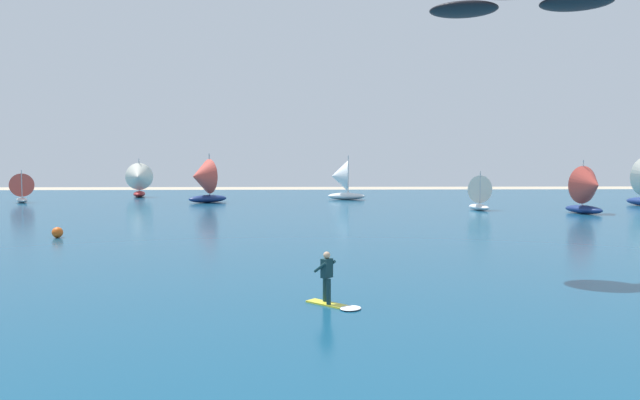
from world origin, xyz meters
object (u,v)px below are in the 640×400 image
object	(u,v)px
sailboat_heeled_over	(202,180)
sailboat_trailing	(589,189)
kite	(519,0)
sailboat_near_shore	(139,180)
sailboat_outermost	(21,187)
sailboat_mid_left	(341,179)
kitesurfer	(331,286)
marker_buoy	(57,232)
sailboat_far_left	(477,192)

from	to	relation	value
sailboat_heeled_over	sailboat_trailing	world-z (taller)	sailboat_heeled_over
kite	sailboat_near_shore	size ratio (longest dim) A/B	1.47
sailboat_near_shore	sailboat_outermost	distance (m)	14.11
kite	sailboat_mid_left	world-z (taller)	kite
kitesurfer	sailboat_heeled_over	world-z (taller)	sailboat_heeled_over
kite	sailboat_trailing	size ratio (longest dim) A/B	1.55
sailboat_outermost	sailboat_trailing	distance (m)	58.67
sailboat_near_shore	sailboat_heeled_over	bearing A→B (deg)	-47.56
sailboat_mid_left	sailboat_heeled_over	distance (m)	16.55
sailboat_mid_left	sailboat_trailing	size ratio (longest dim) A/B	1.13
sailboat_heeled_over	marker_buoy	world-z (taller)	sailboat_heeled_over
sailboat_mid_left	sailboat_outermost	bearing A→B (deg)	-174.23
sailboat_near_shore	marker_buoy	size ratio (longest dim) A/B	7.77
sailboat_far_left	marker_buoy	distance (m)	36.62
kite	sailboat_near_shore	bearing A→B (deg)	119.12
sailboat_far_left	sailboat_near_shore	bearing A→B (deg)	150.16
kite	marker_buoy	xyz separation A→B (m)	(-22.97, 11.82, -10.51)
kite	sailboat_heeled_over	distance (m)	46.81
kitesurfer	sailboat_far_left	xyz separation A→B (m)	(15.68, 36.35, 1.08)
sailboat_near_shore	sailboat_far_left	size ratio (longest dim) A/B	1.35
kitesurfer	sailboat_near_shore	size ratio (longest dim) A/B	0.37
sailboat_mid_left	marker_buoy	bearing A→B (deg)	-118.86
kitesurfer	sailboat_far_left	size ratio (longest dim) A/B	0.49
sailboat_mid_left	sailboat_outermost	xyz separation A→B (m)	(-36.16, -3.66, -0.76)
kitesurfer	sailboat_trailing	world-z (taller)	sailboat_trailing
sailboat_mid_left	sailboat_trailing	bearing A→B (deg)	-45.66
kite	sailboat_trailing	world-z (taller)	kite
sailboat_trailing	sailboat_outermost	bearing A→B (deg)	163.32
sailboat_trailing	marker_buoy	xyz separation A→B (m)	(-39.36, -14.57, -1.83)
sailboat_mid_left	sailboat_heeled_over	xyz separation A→B (m)	(-15.74, -5.10, 0.07)
sailboat_near_shore	marker_buoy	world-z (taller)	sailboat_near_shore
sailboat_mid_left	sailboat_near_shore	distance (m)	26.37
kite	sailboat_trailing	distance (m)	32.25
sailboat_heeled_over	marker_buoy	distance (m)	30.26
sailboat_heeled_over	sailboat_outermost	distance (m)	20.49
sailboat_outermost	sailboat_mid_left	bearing A→B (deg)	5.77
sailboat_trailing	marker_buoy	distance (m)	42.01
kite	sailboat_trailing	bearing A→B (deg)	58.15
sailboat_far_left	sailboat_mid_left	bearing A→B (deg)	126.78
kitesurfer	sailboat_trailing	size ratio (longest dim) A/B	0.39
kite	sailboat_outermost	bearing A→B (deg)	132.64
sailboat_far_left	sailboat_heeled_over	xyz separation A→B (m)	(-27.44, 10.55, 0.82)
sailboat_outermost	sailboat_trailing	size ratio (longest dim) A/B	0.78
sailboat_near_shore	kite	bearing A→B (deg)	-60.88
kitesurfer	sailboat_far_left	distance (m)	39.60
kite	sailboat_heeled_over	size ratio (longest dim) A/B	1.33
kite	sailboat_far_left	xyz separation A→B (m)	(8.06, 31.23, -9.14)
sailboat_trailing	sailboat_heeled_over	bearing A→B (deg)	156.71
sailboat_mid_left	sailboat_near_shore	bearing A→B (deg)	167.26
kitesurfer	sailboat_trailing	xyz separation A→B (m)	(24.01, 31.50, 1.54)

